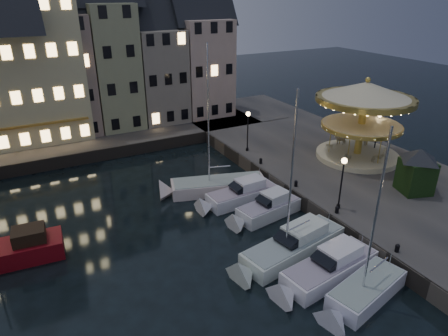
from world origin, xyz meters
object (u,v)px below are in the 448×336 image
streetlamp_b (342,176)px  motorboat_f (212,187)px  bollard_c (296,183)px  carousel (364,106)px  bollard_a (397,248)px  motorboat_e (238,196)px  motorboat_b (326,270)px  red_fishing_boat (10,253)px  motorboat_a (361,295)px  motorboat_c (290,247)px  streetlamp_d (378,127)px  bollard_b (337,209)px  motorboat_d (265,210)px  streetlamp_c (248,126)px  ticket_kiosk (419,163)px  bollard_d (261,161)px

streetlamp_b → motorboat_f: (-6.25, 9.16, -3.49)m
bollard_c → carousel: size_ratio=0.06×
bollard_a → motorboat_e: bearing=110.3°
motorboat_b → red_fishing_boat: bearing=147.2°
motorboat_a → motorboat_c: bearing=99.8°
streetlamp_b → motorboat_c: (-5.78, -1.73, -3.34)m
bollard_c → streetlamp_d: bearing=11.9°
bollard_a → motorboat_e: (-4.57, 12.36, -0.96)m
bollard_a → carousel: carousel is taller
bollard_b → red_fishing_boat: bearing=162.3°
bollard_a → bollard_b: 5.50m
bollard_a → motorboat_b: (-4.63, 1.31, -0.96)m
streetlamp_b → motorboat_c: size_ratio=0.35×
bollard_b → motorboat_d: (-3.91, 3.81, -0.97)m
motorboat_c → bollard_a: bearing=-39.5°
motorboat_a → motorboat_c: 5.63m
bollard_c → motorboat_b: bearing=-116.8°
streetlamp_c → red_fishing_boat: 23.85m
bollard_b → motorboat_d: size_ratio=0.09×
bollard_b → bollard_a: bearing=-90.0°
bollard_b → motorboat_d: motorboat_d is taller
motorboat_a → motorboat_d: (0.31, 10.59, 0.10)m
motorboat_d → ticket_kiosk: 13.01m
bollard_c → ticket_kiosk: bearing=-33.6°
streetlamp_d → motorboat_f: size_ratio=0.33×
motorboat_f → red_fishing_boat: bearing=-170.7°
motorboat_b → ticket_kiosk: 13.59m
streetlamp_b → ticket_kiosk: size_ratio=0.97×
carousel → ticket_kiosk: 8.15m
streetlamp_d → motorboat_d: 16.58m
bollard_d → streetlamp_d: bearing=-14.1°
streetlamp_d → ticket_kiosk: ticket_kiosk is taller
streetlamp_c → motorboat_d: streetlamp_c is taller
motorboat_b → motorboat_f: 13.88m
streetlamp_b → motorboat_c: motorboat_c is taller
bollard_b → bollard_d: same height
streetlamp_c → motorboat_b: size_ratio=0.53×
red_fishing_boat → ticket_kiosk: bearing=-13.7°
streetlamp_c → bollard_a: 19.66m
streetlamp_b → motorboat_d: streetlamp_b is taller
streetlamp_d → motorboat_d: streetlamp_d is taller
streetlamp_b → bollard_c: bearing=97.6°
streetlamp_c → bollard_a: bearing=-91.8°
bollard_d → ticket_kiosk: (7.99, -10.82, 2.25)m
motorboat_e → streetlamp_c: bearing=54.1°
bollard_d → motorboat_e: size_ratio=0.08×
motorboat_b → motorboat_f: size_ratio=0.63×
motorboat_a → red_fishing_boat: motorboat_a is taller
streetlamp_b → motorboat_d: (-4.51, 3.31, -3.38)m
bollard_b → motorboat_b: size_ratio=0.07×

